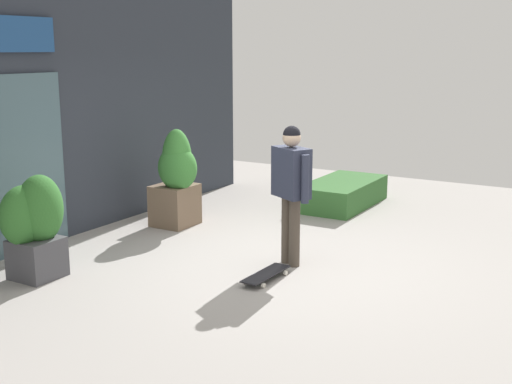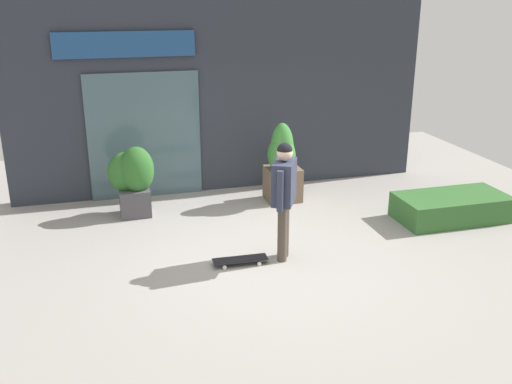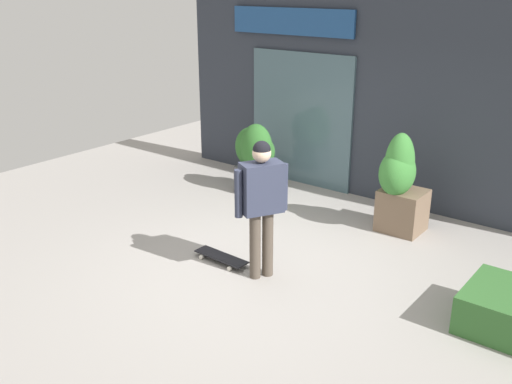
# 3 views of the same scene
# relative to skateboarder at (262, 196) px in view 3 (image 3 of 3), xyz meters

# --- Properties ---
(ground_plane) EXTENTS (12.00, 12.00, 0.00)m
(ground_plane) POSITION_rel_skateboarder_xyz_m (-0.11, 0.23, -1.01)
(ground_plane) COLOR #9E9993
(building_facade) EXTENTS (7.54, 0.31, 3.60)m
(building_facade) POSITION_rel_skateboarder_xyz_m (-0.17, 3.24, 0.77)
(building_facade) COLOR #2D333D
(building_facade) RESTS_ON ground_plane
(skateboarder) EXTENTS (0.45, 0.58, 1.65)m
(skateboarder) POSITION_rel_skateboarder_xyz_m (0.00, 0.00, 0.00)
(skateboarder) COLOR #4C4238
(skateboarder) RESTS_ON ground_plane
(skateboard) EXTENTS (0.75, 0.28, 0.08)m
(skateboard) POSITION_rel_skateboarder_xyz_m (-0.61, -0.02, -0.95)
(skateboard) COLOR black
(skateboard) RESTS_ON ground_plane
(planter_box_left) EXTENTS (0.74, 0.60, 1.16)m
(planter_box_left) POSITION_rel_skateboarder_xyz_m (-1.83, 2.24, -0.37)
(planter_box_left) COLOR #47474C
(planter_box_left) RESTS_ON ground_plane
(planter_box_right) EXTENTS (0.60, 0.68, 1.41)m
(planter_box_right) POSITION_rel_skateboarder_xyz_m (0.69, 2.19, -0.32)
(planter_box_right) COLOR brown
(planter_box_right) RESTS_ON ground_plane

